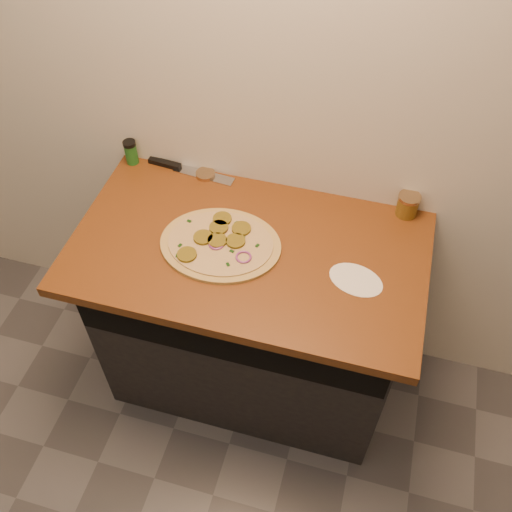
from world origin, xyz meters
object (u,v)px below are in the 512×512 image
(pizza, at_px, (220,243))
(spice_shaker, at_px, (131,152))
(salsa_jar, at_px, (408,205))
(chefs_knife, at_px, (183,169))

(pizza, relative_size, spice_shaker, 4.34)
(pizza, height_order, salsa_jar, salsa_jar)
(spice_shaker, bearing_deg, chefs_knife, 2.31)
(pizza, relative_size, salsa_jar, 4.99)
(chefs_knife, bearing_deg, salsa_jar, -0.56)
(chefs_knife, relative_size, spice_shaker, 3.57)
(spice_shaker, bearing_deg, pizza, -34.86)
(salsa_jar, bearing_deg, pizza, -151.47)
(chefs_knife, distance_m, salsa_jar, 0.84)
(pizza, height_order, chefs_knife, pizza)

